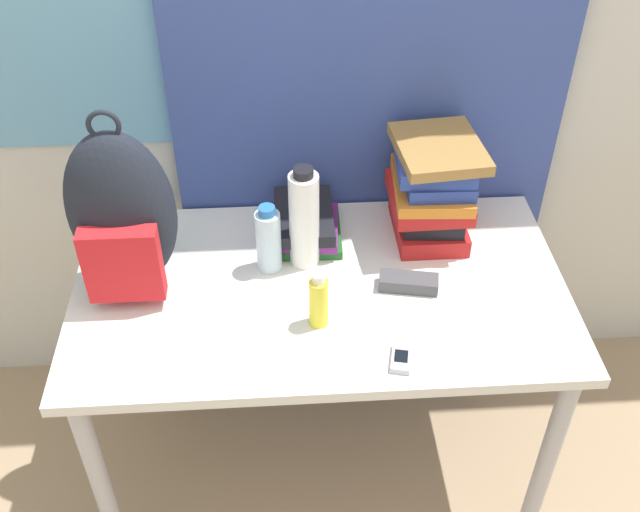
% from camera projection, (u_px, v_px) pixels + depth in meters
% --- Properties ---
extents(wall_back, '(6.00, 0.06, 2.50)m').
position_uv_depth(wall_back, '(307.00, 12.00, 1.91)').
color(wall_back, beige).
rests_on(wall_back, ground_plane).
extents(curtain_blue, '(1.08, 0.04, 2.50)m').
position_uv_depth(curtain_blue, '(373.00, 19.00, 1.88)').
color(curtain_blue, '#384C93').
rests_on(curtain_blue, ground_plane).
extents(desk, '(1.27, 0.71, 0.70)m').
position_uv_depth(desk, '(320.00, 309.00, 1.98)').
color(desk, silver).
rests_on(desk, ground_plane).
extents(backpack, '(0.26, 0.20, 0.50)m').
position_uv_depth(backpack, '(122.00, 216.00, 1.80)').
color(backpack, '#1E232D').
rests_on(backpack, desk).
extents(book_stack_left, '(0.21, 0.24, 0.09)m').
position_uv_depth(book_stack_left, '(305.00, 224.00, 2.06)').
color(book_stack_left, '#1E5623').
rests_on(book_stack_left, desk).
extents(book_stack_center, '(0.24, 0.28, 0.29)m').
position_uv_depth(book_stack_center, '(432.00, 188.00, 2.01)').
color(book_stack_center, red).
rests_on(book_stack_center, desk).
extents(water_bottle, '(0.07, 0.07, 0.20)m').
position_uv_depth(water_bottle, '(268.00, 240.00, 1.92)').
color(water_bottle, silver).
rests_on(water_bottle, desk).
extents(sports_bottle, '(0.08, 0.08, 0.29)m').
position_uv_depth(sports_bottle, '(304.00, 219.00, 1.91)').
color(sports_bottle, white).
rests_on(sports_bottle, desk).
extents(sunscreen_bottle, '(0.05, 0.05, 0.16)m').
position_uv_depth(sunscreen_bottle, '(319.00, 301.00, 1.78)').
color(sunscreen_bottle, yellow).
rests_on(sunscreen_bottle, desk).
extents(cell_phone, '(0.06, 0.09, 0.02)m').
position_uv_depth(cell_phone, '(401.00, 358.00, 1.72)').
color(cell_phone, '#B7BCC6').
rests_on(cell_phone, desk).
extents(sunglasses_case, '(0.16, 0.08, 0.04)m').
position_uv_depth(sunglasses_case, '(408.00, 283.00, 1.91)').
color(sunglasses_case, '#47474C').
rests_on(sunglasses_case, desk).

